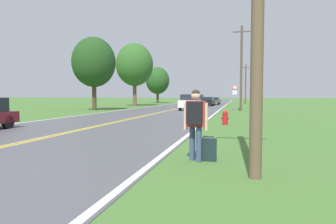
# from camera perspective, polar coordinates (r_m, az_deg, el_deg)

# --- Properties ---
(hitchhiker_person) EXTENTS (0.59, 0.43, 1.74)m
(hitchhiker_person) POSITION_cam_1_polar(r_m,az_deg,el_deg) (7.23, 5.23, -1.06)
(hitchhiker_person) COLOR #38476B
(hitchhiker_person) RESTS_ON ground
(suitcase) EXTENTS (0.40, 0.20, 0.61)m
(suitcase) POSITION_cam_1_polar(r_m,az_deg,el_deg) (7.42, 7.68, -7.08)
(suitcase) COLOR #19282D
(suitcase) RESTS_ON ground
(fire_hydrant) EXTENTS (0.45, 0.29, 0.79)m
(fire_hydrant) POSITION_cam_1_polar(r_m,az_deg,el_deg) (16.50, 10.83, -1.04)
(fire_hydrant) COLOR red
(fire_hydrant) RESTS_ON ground
(traffic_sign) EXTENTS (0.60, 0.10, 2.77)m
(traffic_sign) POSITION_cam_1_polar(r_m,az_deg,el_deg) (32.18, 12.59, 3.98)
(traffic_sign) COLOR gray
(traffic_sign) RESTS_ON ground
(utility_pole_midground) EXTENTS (1.80, 0.24, 8.73)m
(utility_pole_midground) POSITION_cam_1_polar(r_m,az_deg,el_deg) (32.06, 13.79, 8.31)
(utility_pole_midground) COLOR brown
(utility_pole_midground) RESTS_ON ground
(utility_pole_far) EXTENTS (1.80, 0.24, 7.38)m
(utility_pole_far) POSITION_cam_1_polar(r_m,az_deg,el_deg) (57.99, 14.57, 5.28)
(utility_pole_far) COLOR brown
(utility_pole_far) RESTS_ON ground
(tree_left_verge) EXTENTS (4.92, 4.92, 7.57)m
(tree_left_verge) POSITION_cam_1_polar(r_m,az_deg,el_deg) (63.17, -2.00, 6.00)
(tree_left_verge) COLOR #473828
(tree_left_verge) RESTS_ON ground
(tree_behind_sign) EXTENTS (5.67, 5.67, 9.57)m
(tree_behind_sign) POSITION_cam_1_polar(r_m,az_deg,el_deg) (46.61, -6.39, 8.92)
(tree_behind_sign) COLOR brown
(tree_behind_sign) RESTS_ON ground
(tree_mid_treeline) EXTENTS (4.65, 4.65, 7.85)m
(tree_mid_treeline) POSITION_cam_1_polar(r_m,az_deg,el_deg) (33.54, -13.95, 9.17)
(tree_mid_treeline) COLOR #473828
(tree_mid_treeline) RESTS_ON ground
(car_white_suv_mid_near) EXTENTS (1.94, 4.02, 1.68)m
(car_white_suv_mid_near) POSITION_cam_1_polar(r_m,az_deg,el_deg) (32.34, 4.24, 1.94)
(car_white_suv_mid_near) COLOR black
(car_white_suv_mid_near) RESTS_ON ground
(car_black_hatchback_mid_far) EXTENTS (2.07, 4.10, 1.37)m
(car_black_hatchback_mid_far) POSITION_cam_1_polar(r_m,az_deg,el_deg) (46.54, 7.54, 2.10)
(car_black_hatchback_mid_far) COLOR black
(car_black_hatchback_mid_far) RESTS_ON ground
(car_dark_grey_hatchback_receding) EXTENTS (1.98, 4.21, 1.28)m
(car_dark_grey_hatchback_receding) POSITION_cam_1_polar(r_m,az_deg,el_deg) (53.06, 8.82, 2.17)
(car_dark_grey_hatchback_receding) COLOR black
(car_dark_grey_hatchback_receding) RESTS_ON ground
(car_red_suv_distant) EXTENTS (1.74, 4.02, 1.82)m
(car_red_suv_distant) POSITION_cam_1_polar(r_m,az_deg,el_deg) (60.17, 3.54, 2.54)
(car_red_suv_distant) COLOR black
(car_red_suv_distant) RESTS_ON ground
(car_dark_blue_van_horizon) EXTENTS (1.92, 4.01, 1.81)m
(car_dark_blue_van_horizon) POSITION_cam_1_polar(r_m,az_deg,el_deg) (72.29, 6.02, 2.62)
(car_dark_blue_van_horizon) COLOR black
(car_dark_blue_van_horizon) RESTS_ON ground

